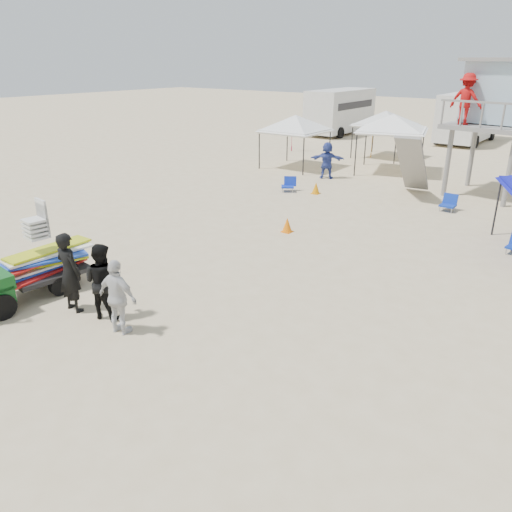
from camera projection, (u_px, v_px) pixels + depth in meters
The scene contains 18 objects.
ground at pixel (143, 357), 9.76m from camera, with size 140.00×140.00×0.00m, color beige.
surf_trailer at pixel (45, 258), 12.37m from camera, with size 1.41×2.36×2.02m.
man_left at pixel (69, 272), 11.25m from camera, with size 0.69×0.45×1.89m, color black.
man_mid at pixel (102, 281), 10.98m from camera, with size 0.85×0.66×1.74m, color black.
man_right at pixel (118, 297), 10.33m from camera, with size 0.97×0.40×1.65m, color silver.
lifeguard_tower at pixel (498, 97), 19.95m from camera, with size 3.72×3.72×5.34m.
canopy_white_a at pixel (393, 117), 24.60m from camera, with size 3.88×3.88×3.29m.
canopy_white_b at pixel (296, 118), 25.73m from camera, with size 2.91×2.91×3.13m.
canopy_white_c at pixel (386, 113), 28.47m from camera, with size 2.94×2.94×3.07m.
umbrella_a at pixel (291, 135), 30.93m from camera, with size 2.14×2.19×1.97m, color #B11234.
umbrella_b at pixel (372, 143), 29.02m from camera, with size 1.87×1.91×1.72m, color orange.
cone_near at pixel (287, 225), 16.68m from camera, with size 0.34×0.34×0.50m, color orange.
cone_far at pixel (316, 188), 21.42m from camera, with size 0.34×0.34×0.50m, color orange.
beach_chair_a at pixel (289, 184), 21.83m from camera, with size 0.73×0.82×0.64m.
beach_chair_b at pixel (449, 203), 19.02m from camera, with size 0.55×0.58×0.64m.
rv_far_left at pixel (340, 110), 38.02m from camera, with size 2.64×6.80×3.25m.
rv_mid_left at pixel (468, 116), 34.05m from camera, with size 2.65×6.50×3.25m.
distant_beachgoers at pixel (510, 171), 21.64m from camera, with size 19.16×14.88×1.81m.
Camera 1 is at (6.82, -5.28, 5.44)m, focal length 35.00 mm.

